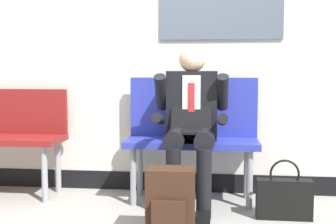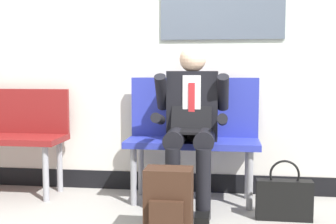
{
  "view_description": "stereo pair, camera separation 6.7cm",
  "coord_description": "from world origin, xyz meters",
  "px_view_note": "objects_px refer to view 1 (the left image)",
  "views": [
    {
      "loc": [
        0.54,
        -3.05,
        1.06
      ],
      "look_at": [
        0.17,
        0.2,
        0.75
      ],
      "focal_mm": 46.41,
      "sensor_mm": 36.0,
      "label": 1
    },
    {
      "loc": [
        0.6,
        -3.04,
        1.06
      ],
      "look_at": [
        0.17,
        0.2,
        0.75
      ],
      "focal_mm": 46.41,
      "sensor_mm": 36.0,
      "label": 2
    }
  ],
  "objects_px": {
    "handbag": "(284,198)",
    "backpack": "(170,204)",
    "person_seated": "(191,121)",
    "bench_with_person": "(192,130)"
  },
  "relations": [
    {
      "from": "person_seated",
      "to": "handbag",
      "type": "height_order",
      "value": "person_seated"
    },
    {
      "from": "backpack",
      "to": "handbag",
      "type": "height_order",
      "value": "backpack"
    },
    {
      "from": "bench_with_person",
      "to": "person_seated",
      "type": "bearing_deg",
      "value": -90.0
    },
    {
      "from": "person_seated",
      "to": "backpack",
      "type": "distance_m",
      "value": 0.8
    },
    {
      "from": "bench_with_person",
      "to": "handbag",
      "type": "relative_size",
      "value": 2.46
    },
    {
      "from": "bench_with_person",
      "to": "backpack",
      "type": "xyz_separation_m",
      "value": [
        -0.09,
        -0.85,
        -0.36
      ]
    },
    {
      "from": "handbag",
      "to": "backpack",
      "type": "bearing_deg",
      "value": -150.66
    },
    {
      "from": "person_seated",
      "to": "bench_with_person",
      "type": "bearing_deg",
      "value": 90.0
    },
    {
      "from": "backpack",
      "to": "person_seated",
      "type": "bearing_deg",
      "value": 82.04
    },
    {
      "from": "handbag",
      "to": "bench_with_person",
      "type": "bearing_deg",
      "value": 148.46
    }
  ]
}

